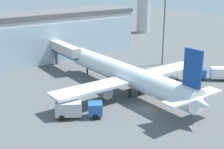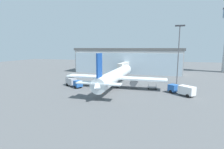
{
  "view_description": "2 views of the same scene",
  "coord_description": "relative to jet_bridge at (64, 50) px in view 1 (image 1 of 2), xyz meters",
  "views": [
    {
      "loc": [
        -33.6,
        -34.63,
        21.46
      ],
      "look_at": [
        0.38,
        10.55,
        3.4
      ],
      "focal_mm": 50.0,
      "sensor_mm": 36.0,
      "label": 1
    },
    {
      "loc": [
        16.01,
        -45.93,
        12.66
      ],
      "look_at": [
        0.45,
        10.46,
        3.58
      ],
      "focal_mm": 28.0,
      "sensor_mm": 36.0,
      "label": 2
    }
  ],
  "objects": [
    {
      "name": "safety_cone_wingtip",
      "position": [
        -13.17,
        -23.52,
        -4.38
      ],
      "size": [
        0.36,
        0.36,
        0.55
      ],
      "primitive_type": "cone",
      "color": "orange",
      "rests_on": "ground"
    },
    {
      "name": "apron_light_mast",
      "position": [
        21.4,
        -11.43,
        7.19
      ],
      "size": [
        3.2,
        0.4,
        20.14
      ],
      "color": "#59595E",
      "rests_on": "ground"
    },
    {
      "name": "jet_bridge",
      "position": [
        0.0,
        0.0,
        0.0
      ],
      "size": [
        2.99,
        13.15,
        6.04
      ],
      "rotation": [
        0.0,
        0.0,
        1.51
      ],
      "color": "beige",
      "rests_on": "ground"
    },
    {
      "name": "fuel_truck",
      "position": [
        21.45,
        -26.6,
        -3.19
      ],
      "size": [
        6.99,
        6.41,
        2.65
      ],
      "rotation": [
        0.0,
        0.0,
        2.44
      ],
      "color": "#2659A5",
      "rests_on": "ground"
    },
    {
      "name": "safety_cone_nose",
      "position": [
        0.45,
        -30.99,
        -4.38
      ],
      "size": [
        0.36,
        0.36,
        0.55
      ],
      "primitive_type": "cone",
      "color": "orange",
      "rests_on": "ground"
    },
    {
      "name": "airplane",
      "position": [
        1.67,
        -21.64,
        -1.14
      ],
      "size": [
        32.2,
        37.54,
        11.33
      ],
      "rotation": [
        0.0,
        0.0,
        1.56
      ],
      "color": "white",
      "rests_on": "ground"
    },
    {
      "name": "ground",
      "position": [
        -0.59,
        -29.7,
        -4.66
      ],
      "size": [
        240.0,
        240.0,
        0.0
      ],
      "primitive_type": "plane",
      "color": "#545659"
    },
    {
      "name": "baggage_cart",
      "position": [
        13.43,
        -21.82,
        -4.16
      ],
      "size": [
        2.89,
        1.76,
        1.5
      ],
      "rotation": [
        0.0,
        0.0,
        0.06
      ],
      "color": "gray",
      "rests_on": "ground"
    },
    {
      "name": "terminal_building",
      "position": [
        -0.59,
        11.7,
        1.52
      ],
      "size": [
        53.15,
        12.83,
        12.36
      ],
      "rotation": [
        0.0,
        0.0,
        0.0
      ],
      "color": "#A9A9A9",
      "rests_on": "ground"
    },
    {
      "name": "catering_truck",
      "position": [
        -11.57,
        -25.16,
        -3.19
      ],
      "size": [
        7.33,
        5.81,
        2.65
      ],
      "rotation": [
        0.0,
        0.0,
        5.71
      ],
      "color": "#2659A5",
      "rests_on": "ground"
    }
  ]
}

